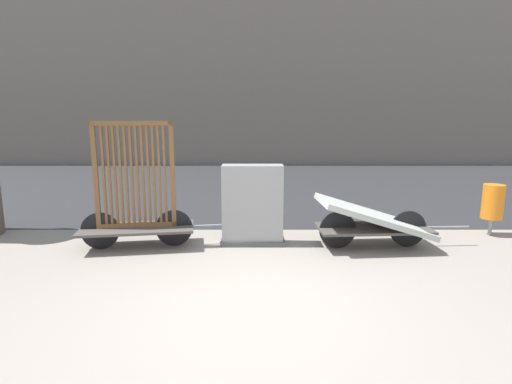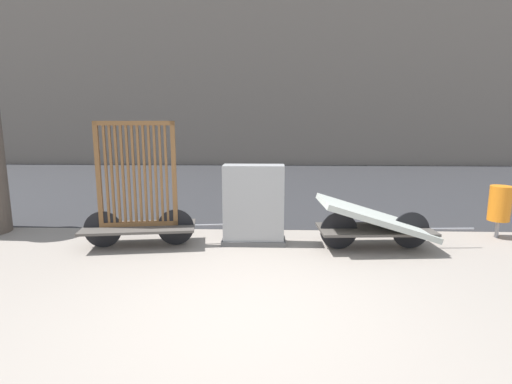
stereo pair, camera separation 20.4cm
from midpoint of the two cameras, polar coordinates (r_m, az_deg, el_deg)
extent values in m
plane|color=gray|center=(4.41, -1.44, -16.92)|extent=(60.00, 60.00, 0.00)
cube|color=#2D2D30|center=(12.75, -0.40, 1.18)|extent=(56.00, 10.82, 0.01)
cube|color=slate|center=(20.17, -0.23, 17.61)|extent=(48.00, 4.00, 9.20)
cube|color=#4C4742|center=(6.68, -17.31, -4.95)|extent=(1.85, 1.02, 0.04)
cylinder|color=black|center=(6.62, -12.39, -5.04)|extent=(0.59, 0.12, 0.59)
cylinder|color=black|center=(6.80, -22.08, -5.16)|extent=(0.59, 0.12, 0.59)
cylinder|color=gray|center=(6.60, -6.67, -4.73)|extent=(0.70, 0.13, 0.03)
cube|color=brown|center=(6.67, -17.33, -4.49)|extent=(1.23, 0.25, 0.07)
cube|color=brown|center=(6.47, -18.09, 9.33)|extent=(1.23, 0.25, 0.07)
cube|color=brown|center=(6.64, -22.65, 2.14)|extent=(0.08, 0.08, 1.67)
cube|color=brown|center=(6.45, -12.62, 2.47)|extent=(0.08, 0.08, 1.67)
cube|color=brown|center=(6.61, -21.65, 2.18)|extent=(0.04, 0.05, 1.60)
cube|color=brown|center=(6.59, -20.94, 2.20)|extent=(0.04, 0.05, 1.60)
cube|color=brown|center=(6.57, -20.23, 2.23)|extent=(0.04, 0.05, 1.60)
cube|color=brown|center=(6.56, -19.51, 2.25)|extent=(0.04, 0.05, 1.60)
cube|color=brown|center=(6.54, -18.79, 2.27)|extent=(0.04, 0.05, 1.60)
cube|color=brown|center=(6.53, -18.07, 2.30)|extent=(0.04, 0.05, 1.60)
cube|color=brown|center=(6.51, -17.34, 2.32)|extent=(0.04, 0.05, 1.60)
cube|color=brown|center=(6.50, -16.61, 2.35)|extent=(0.04, 0.05, 1.60)
cube|color=brown|center=(6.49, -15.88, 2.37)|extent=(0.04, 0.05, 1.60)
cube|color=brown|center=(6.48, -15.14, 2.39)|extent=(0.04, 0.05, 1.60)
cube|color=brown|center=(6.47, -14.41, 2.42)|extent=(0.04, 0.05, 1.60)
cube|color=brown|center=(6.46, -13.67, 2.44)|extent=(0.04, 0.05, 1.60)
cube|color=#4C4742|center=(6.62, 15.63, -5.01)|extent=(1.80, 0.87, 0.04)
cylinder|color=black|center=(6.83, 20.19, -4.97)|extent=(0.59, 0.07, 0.59)
cylinder|color=black|center=(6.46, 10.80, -5.36)|extent=(0.59, 0.07, 0.59)
cylinder|color=gray|center=(7.11, 25.08, -4.56)|extent=(0.70, 0.07, 0.03)
cube|color=#B2B7AD|center=(6.57, 15.72, -3.36)|extent=(1.79, 1.07, 0.61)
cube|color=#4C4C4C|center=(6.64, -1.27, -7.04)|extent=(1.04, 0.43, 0.08)
cube|color=gray|center=(6.48, -1.29, -1.86)|extent=(0.98, 0.37, 1.31)
cylinder|color=gray|center=(8.16, 29.95, -4.34)|extent=(0.06, 0.06, 0.30)
cylinder|color=orange|center=(8.07, 30.24, -1.21)|extent=(0.35, 0.35, 0.60)
camera|label=1|loc=(0.10, -90.94, -0.17)|focal=28.00mm
camera|label=2|loc=(0.10, 89.06, 0.17)|focal=28.00mm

